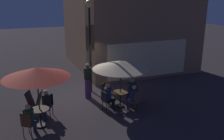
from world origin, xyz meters
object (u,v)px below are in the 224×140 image
Objects in this scene: patron_seated_2 at (131,89)px; patron_seated_3 at (46,102)px; cafe_table_0 at (120,96)px; cafe_chair_2 at (133,92)px; cafe_chair_0 at (106,99)px; cafe_chair_1 at (136,100)px; cafe_table_1 at (40,114)px; cafe_chair_4 at (47,103)px; cafe_chair_5 at (28,123)px; menu_sandwich_board at (34,101)px; patron_standing_5 at (88,81)px; patron_seated_1 at (133,96)px; cafe_chair_3 at (106,91)px; patio_umbrella_0 at (121,65)px; street_lamp_near_corner at (90,26)px; patron_seated_4 at (30,118)px; patio_umbrella_1 at (36,73)px.

patron_seated_2 is 1.03× the size of patron_seated_3.
cafe_chair_2 is at bearing 13.55° from cafe_table_0.
cafe_chair_0 is 1.28m from cafe_chair_1.
cafe_chair_4 is (0.39, 0.80, 0.05)m from cafe_table_1.
cafe_chair_4 is at bearing 6.74° from cafe_chair_5.
menu_sandwich_board is 2.68m from patron_standing_5.
menu_sandwich_board is 3.13m from cafe_chair_0.
patron_seated_1 is (1.10, -0.41, 0.13)m from cafe_chair_0.
cafe_chair_5 is 0.55× the size of patron_standing_5.
cafe_table_0 is at bearing -0.00° from cafe_chair_3.
patio_umbrella_0 is 2.16m from patron_standing_5.
cafe_chair_0 is 3.45m from cafe_chair_5.
cafe_chair_1 is (3.99, -0.21, 0.03)m from cafe_table_1.
cafe_chair_4 reaches higher than menu_sandwich_board.
street_lamp_near_corner is at bearing -10.22° from cafe_chair_1.
cafe_chair_5 is (-4.48, -0.41, 0.01)m from cafe_chair_1.
cafe_chair_2 is (1.41, -2.11, -2.91)m from street_lamp_near_corner.
patron_seated_3 is at bearing 177.27° from patio_umbrella_0.
cafe_chair_2 is at bearing -0.22° from cafe_chair_0.
patio_umbrella_0 is (3.57, 0.51, 1.45)m from cafe_table_1.
patron_seated_3 is (0.33, 0.67, 0.15)m from cafe_table_1.
cafe_chair_0 reaches higher than menu_sandwich_board.
cafe_chair_1 is (4.06, -1.72, 0.10)m from menu_sandwich_board.
street_lamp_near_corner is at bearing 154.61° from cafe_chair_4.
cafe_chair_5 is 0.77× the size of patron_seated_2.
cafe_chair_2 is (1.50, 0.37, -0.02)m from cafe_chair_0.
patron_seated_2 is at bearing -42.94° from cafe_chair_1.
street_lamp_near_corner is 3.77× the size of patron_seated_2.
cafe_table_1 is 0.61× the size of patron_seated_3.
menu_sandwich_board is 3.78m from cafe_table_0.
patron_seated_3 is at bearing 6.16° from cafe_chair_5.
cafe_chair_0 is at bearing 97.49° from patron_standing_5.
cafe_chair_4 is 1.54m from patron_seated_4.
patron_seated_1 reaches higher than cafe_chair_0.
cafe_chair_2 is 4.00m from patron_seated_3.
cafe_chair_5 is (-3.41, -3.42, -2.88)m from street_lamp_near_corner.
cafe_table_1 is at bearing 58.90° from patron_seated_1.
patron_seated_3 is at bearing 158.17° from cafe_chair_0.
patron_seated_4 reaches higher than cafe_chair_1.
patron_seated_3 is at bearing 63.93° from patio_umbrella_1.
cafe_chair_0 is 0.96× the size of cafe_chair_1.
street_lamp_near_corner reaches higher than cafe_chair_1.
cafe_chair_5 is 0.78× the size of patron_seated_4.
cafe_table_1 is 0.84× the size of cafe_chair_2.
cafe_table_0 is 0.71m from patron_seated_1.
patron_seated_4 is at bearing -128.81° from cafe_table_1.
patron_seated_4 is at bearing 0.67° from cafe_chair_2.
cafe_chair_2 is at bearing 9.10° from patio_umbrella_1.
patron_seated_1 is at bearing -1.23° from patio_umbrella_1.
cafe_chair_4 is (-3.93, 0.11, 0.05)m from cafe_chair_2.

